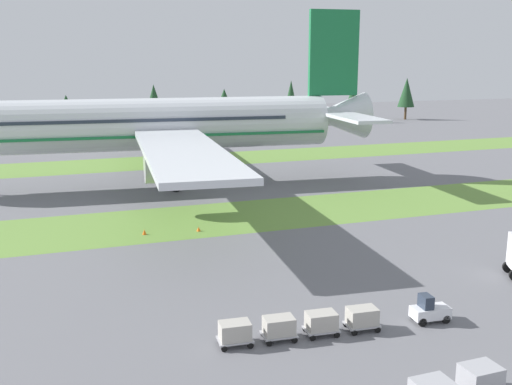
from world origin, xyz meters
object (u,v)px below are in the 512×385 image
object	(u,v)px
baggage_tug	(429,310)
cargo_dolly_second	(321,322)
cargo_dolly_lead	(362,317)
uld_container_1	(480,379)
cargo_dolly_third	(279,327)
cargo_dolly_fourth	(235,332)
taxiway_marker_1	(144,232)
airliner	(152,124)
taxiway_marker_0	(199,229)

from	to	relation	value
baggage_tug	cargo_dolly_second	world-z (taller)	baggage_tug
cargo_dolly_lead	uld_container_1	bearing A→B (deg)	18.93
baggage_tug	cargo_dolly_third	size ratio (longest dim) A/B	1.17
baggage_tug	uld_container_1	xyz separation A→B (m)	(-2.74, -8.51, -0.05)
cargo_dolly_third	cargo_dolly_fourth	size ratio (longest dim) A/B	1.00
cargo_dolly_fourth	uld_container_1	xyz separation A→B (m)	(10.94, -9.61, -0.16)
cargo_dolly_third	cargo_dolly_lead	bearing A→B (deg)	90.00
taxiway_marker_1	cargo_dolly_third	bearing A→B (deg)	-80.69
airliner	uld_container_1	world-z (taller)	airliner
cargo_dolly_second	taxiway_marker_0	distance (m)	26.34
cargo_dolly_fourth	cargo_dolly_third	bearing A→B (deg)	90.00
airliner	cargo_dolly_third	size ratio (longest dim) A/B	33.84
baggage_tug	cargo_dolly_second	distance (m)	7.93
baggage_tug	taxiway_marker_0	distance (m)	28.58
cargo_dolly_third	cargo_dolly_fourth	distance (m)	2.90
cargo_dolly_second	taxiway_marker_1	distance (m)	27.89
cargo_dolly_lead	taxiway_marker_0	xyz separation A→B (m)	(-4.58, 26.51, -0.68)
cargo_dolly_lead	uld_container_1	size ratio (longest dim) A/B	1.16
cargo_dolly_second	taxiway_marker_0	size ratio (longest dim) A/B	4.87
cargo_dolly_fourth	taxiway_marker_1	xyz separation A→B (m)	(-1.49, 26.45, -0.64)
cargo_dolly_lead	cargo_dolly_third	size ratio (longest dim) A/B	1.00
cargo_dolly_third	uld_container_1	world-z (taller)	cargo_dolly_third
cargo_dolly_lead	taxiway_marker_0	distance (m)	26.91
airliner	cargo_dolly_third	distance (m)	50.84
airliner	baggage_tug	distance (m)	52.65
airliner	taxiway_marker_1	bearing A→B (deg)	172.73
cargo_dolly_fourth	airliner	bearing A→B (deg)	-179.68
cargo_dolly_lead	cargo_dolly_fourth	size ratio (longest dim) A/B	1.00
baggage_tug	taxiway_marker_1	world-z (taller)	baggage_tug
taxiway_marker_1	taxiway_marker_0	bearing A→B (deg)	-6.53
airliner	cargo_dolly_second	world-z (taller)	airliner
taxiway_marker_0	baggage_tug	bearing A→B (deg)	-70.40
cargo_dolly_fourth	taxiway_marker_0	xyz separation A→B (m)	(4.10, 25.81, -0.68)
taxiway_marker_1	cargo_dolly_fourth	bearing A→B (deg)	-86.79
uld_container_1	taxiway_marker_1	size ratio (longest dim) A/B	3.57
cargo_dolly_fourth	uld_container_1	world-z (taller)	cargo_dolly_fourth
cargo_dolly_fourth	taxiway_marker_0	world-z (taller)	cargo_dolly_fourth
cargo_dolly_lead	taxiway_marker_1	distance (m)	28.99
cargo_dolly_lead	cargo_dolly_fourth	world-z (taller)	same
cargo_dolly_second	cargo_dolly_lead	bearing A→B (deg)	90.00
cargo_dolly_third	taxiway_marker_1	xyz separation A→B (m)	(-4.38, 26.68, -0.64)
baggage_tug	taxiway_marker_0	world-z (taller)	baggage_tug
uld_container_1	taxiway_marker_1	bearing A→B (deg)	109.02
baggage_tug	cargo_dolly_second	bearing A→B (deg)	-90.00
airliner	cargo_dolly_lead	world-z (taller)	airliner
taxiway_marker_1	baggage_tug	bearing A→B (deg)	-61.17
cargo_dolly_third	taxiway_marker_1	bearing A→B (deg)	-166.07
cargo_dolly_third	cargo_dolly_fourth	world-z (taller)	same
airliner	cargo_dolly_second	xyz separation A→B (m)	(2.03, -50.44, -7.92)
cargo_dolly_second	airliner	bearing A→B (deg)	-173.08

